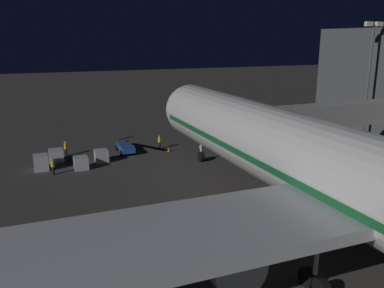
% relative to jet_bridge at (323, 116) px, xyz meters
% --- Properties ---
extents(ground_plane, '(320.00, 320.00, 0.00)m').
position_rel_jet_bridge_xyz_m(ground_plane, '(12.41, 11.64, -5.66)').
color(ground_plane, '#383533').
extents(jet_bridge, '(23.26, 3.40, 7.19)m').
position_rel_jet_bridge_xyz_m(jet_bridge, '(0.00, 0.00, 0.00)').
color(jet_bridge, '#9E9E99').
rests_on(jet_bridge, ground_plane).
extents(apron_floodlight_mast, '(2.90, 0.50, 16.35)m').
position_rel_jet_bridge_xyz_m(apron_floodlight_mast, '(-13.09, -6.89, 3.93)').
color(apron_floodlight_mast, '#59595E').
rests_on(apron_floodlight_mast, ground_plane).
extents(belt_loader, '(1.96, 7.00, 2.98)m').
position_rel_jet_bridge_xyz_m(belt_loader, '(19.88, -13.13, -4.82)').
color(belt_loader, '#234C9E').
rests_on(belt_loader, ground_plane).
extents(baggage_container_near_belt, '(1.50, 1.72, 1.44)m').
position_rel_jet_bridge_xyz_m(baggage_container_near_belt, '(23.45, -10.22, -4.94)').
color(baggage_container_near_belt, '#B7BABF').
rests_on(baggage_container_near_belt, ground_plane).
extents(baggage_container_mid_row, '(1.60, 1.77, 1.46)m').
position_rel_jet_bridge_xyz_m(baggage_container_mid_row, '(28.39, -12.38, -4.93)').
color(baggage_container_mid_row, '#B7BABF').
rests_on(baggage_container_mid_row, ground_plane).
extents(baggage_container_far_row, '(1.56, 1.88, 1.67)m').
position_rel_jet_bridge_xyz_m(baggage_container_far_row, '(30.20, -9.70, -4.82)').
color(baggage_container_far_row, '#B7BABF').
rests_on(baggage_container_far_row, ground_plane).
extents(baggage_container_spare, '(1.51, 1.64, 1.41)m').
position_rel_jet_bridge_xyz_m(baggage_container_spare, '(26.05, -8.31, -4.96)').
color(baggage_container_spare, '#B7BABF').
rests_on(baggage_container_spare, ground_plane).
extents(ground_crew_near_nose_gear, '(0.40, 0.40, 1.83)m').
position_rel_jet_bridge_xyz_m(ground_crew_near_nose_gear, '(29.09, -7.34, -4.65)').
color(ground_crew_near_nose_gear, black).
rests_on(ground_crew_near_nose_gear, ground_plane).
extents(ground_crew_by_belt_loader, '(0.40, 0.40, 1.85)m').
position_rel_jet_bridge_xyz_m(ground_crew_by_belt_loader, '(27.10, -14.45, -4.64)').
color(ground_crew_by_belt_loader, black).
rests_on(ground_crew_by_belt_loader, ground_plane).
extents(ground_crew_under_port_wing, '(0.40, 0.40, 1.89)m').
position_rel_jet_bridge_xyz_m(ground_crew_under_port_wing, '(15.31, -13.17, -4.61)').
color(ground_crew_under_port_wing, black).
rests_on(ground_crew_under_port_wing, ground_plane).
extents(traffic_cone_nose_port, '(0.36, 0.36, 0.55)m').
position_rel_jet_bridge_xyz_m(traffic_cone_nose_port, '(10.21, -11.49, -5.39)').
color(traffic_cone_nose_port, orange).
rests_on(traffic_cone_nose_port, ground_plane).
extents(traffic_cone_nose_starboard, '(0.36, 0.36, 0.55)m').
position_rel_jet_bridge_xyz_m(traffic_cone_nose_starboard, '(14.61, -11.49, -5.39)').
color(traffic_cone_nose_starboard, orange).
rests_on(traffic_cone_nose_starboard, ground_plane).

